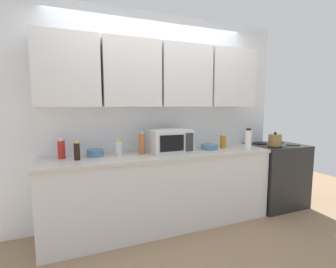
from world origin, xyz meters
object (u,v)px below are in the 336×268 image
at_px(bottle_white_jar, 248,139).
at_px(stove_range, 274,175).
at_px(kettle, 275,140).
at_px(bottle_spice_jar, 142,143).
at_px(bottle_red_sauce, 61,149).
at_px(bowl_ceramic_small, 95,153).
at_px(bottle_clear_tall, 118,148).
at_px(bottle_soy_dark, 77,151).
at_px(bottle_amber_vinegar, 223,141).
at_px(bowl_mixing_large, 209,147).
at_px(microwave, 170,141).

bearing_deg(bottle_white_jar, stove_range, 15.16).
distance_m(kettle, bottle_spice_jar, 1.84).
height_order(bottle_red_sauce, bowl_ceramic_small, bottle_red_sauce).
distance_m(bottle_white_jar, bottle_red_sauce, 2.22).
xyz_separation_m(bottle_spice_jar, bottle_red_sauce, (-0.86, 0.08, -0.02)).
xyz_separation_m(bottle_clear_tall, bottle_red_sauce, (-0.59, 0.06, 0.02)).
relative_size(stove_range, kettle, 4.70).
distance_m(bottle_soy_dark, bottle_spice_jar, 0.71).
bearing_deg(bottle_amber_vinegar, bottle_clear_tall, 178.74).
relative_size(bottle_amber_vinegar, bowl_mixing_large, 0.87).
bearing_deg(bowl_mixing_large, bottle_spice_jar, 178.24).
relative_size(microwave, bottle_white_jar, 1.76).
bearing_deg(bottle_soy_dark, bowl_ceramic_small, 32.65).
distance_m(stove_range, bottle_soy_dark, 2.76).
bearing_deg(stove_range, bottle_spice_jar, 178.23).
height_order(bottle_white_jar, bottle_soy_dark, bottle_white_jar).
bearing_deg(kettle, stove_range, 39.47).
bearing_deg(bottle_white_jar, bowl_ceramic_small, 170.51).
relative_size(bottle_white_jar, bottle_spice_jar, 1.05).
distance_m(bottle_white_jar, bottle_clear_tall, 1.63).
relative_size(bottle_spice_jar, bowl_mixing_large, 1.22).
relative_size(bottle_white_jar, bottle_soy_dark, 1.41).
relative_size(bottle_amber_vinegar, bottle_red_sauce, 0.86).
relative_size(stove_range, bottle_soy_dark, 4.71).
distance_m(kettle, bottle_red_sauce, 2.70).
bearing_deg(bowl_mixing_large, bottle_clear_tall, 177.33).
distance_m(microwave, bottle_spice_jar, 0.34).
relative_size(kettle, bowl_mixing_large, 0.90).
bearing_deg(bottle_white_jar, bowl_mixing_large, 154.44).
bearing_deg(bowl_ceramic_small, bottle_white_jar, -9.49).
bearing_deg(bottle_amber_vinegar, bottle_spice_jar, 179.81).
height_order(stove_range, bottle_soy_dark, bottle_soy_dark).
relative_size(bottle_clear_tall, bottle_spice_jar, 0.69).
bearing_deg(bottle_amber_vinegar, bottle_soy_dark, -178.47).
distance_m(microwave, bottle_clear_tall, 0.62).
distance_m(stove_range, bottle_clear_tall, 2.33).
height_order(bottle_white_jar, bowl_mixing_large, bottle_white_jar).
distance_m(microwave, bowl_mixing_large, 0.56).
xyz_separation_m(microwave, bottle_amber_vinegar, (0.78, 0.02, -0.05)).
height_order(stove_range, bottle_amber_vinegar, bottle_amber_vinegar).
bearing_deg(bowl_ceramic_small, kettle, -6.62).
bearing_deg(bottle_white_jar, bottle_amber_vinegar, 132.64).
relative_size(microwave, bottle_spice_jar, 1.84).
bearing_deg(bottle_clear_tall, microwave, -4.90).
height_order(bottle_spice_jar, bottle_amber_vinegar, bottle_spice_jar).
distance_m(microwave, bottle_soy_dark, 1.06).
xyz_separation_m(bottle_soy_dark, bottle_red_sauce, (-0.15, 0.14, 0.01)).
distance_m(stove_range, kettle, 0.58).
height_order(microwave, bottle_soy_dark, microwave).
bearing_deg(bottle_white_jar, bottle_red_sauce, 171.60).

